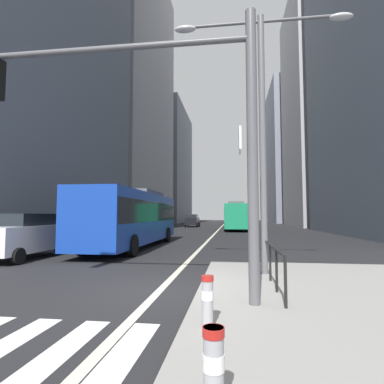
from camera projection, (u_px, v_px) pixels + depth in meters
name	position (u px, v px, depth m)	size (l,w,h in m)	color
ground_plane	(213.00, 236.00, 27.55)	(160.00, 160.00, 0.00)	black
crosswalk_stripes	(11.00, 363.00, 3.95)	(8.55, 3.20, 0.01)	silver
lane_centre_line	(218.00, 230.00, 37.43)	(0.20, 80.00, 0.01)	beige
office_tower_left_near	(16.00, 22.00, 25.85)	(12.79, 20.32, 36.01)	slate
office_tower_left_mid	(124.00, 91.00, 51.53)	(11.75, 25.62, 44.85)	#9E9EA3
office_tower_left_far	(162.00, 166.00, 78.32)	(12.30, 24.04, 28.27)	slate
office_tower_right_mid	(323.00, 110.00, 51.75)	(11.07, 16.97, 38.70)	#9E9EA3
office_tower_right_far	(295.00, 156.00, 76.00)	(12.50, 23.38, 32.33)	slate
city_bus_blue_oncoming	(134.00, 216.00, 18.03)	(2.73, 11.86, 3.40)	#14389E
sedan_white_oncoming	(23.00, 236.00, 13.35)	(2.07, 4.31, 1.94)	silver
city_bus_red_receding	(236.00, 215.00, 38.04)	(2.80, 11.04, 3.40)	#198456
car_oncoming_mid	(192.00, 220.00, 48.14)	(2.07, 4.44, 1.94)	black
car_receding_near	(238.00, 220.00, 55.73)	(2.17, 4.36, 1.94)	#232838
car_receding_far	(243.00, 220.00, 53.59)	(2.19, 4.40, 1.94)	#B2A899
traffic_signal_gantry	(154.00, 110.00, 6.56)	(6.13, 0.65, 6.00)	#515156
street_lamp_post	(262.00, 104.00, 9.52)	(5.50, 0.32, 8.00)	#56565B
bollard_front	(214.00, 368.00, 2.66)	(0.20, 0.20, 0.77)	#99999E
bollard_left	(207.00, 298.00, 4.82)	(0.20, 0.20, 0.79)	#99999E
pedestrian_railing	(273.00, 257.00, 7.62)	(0.06, 3.69, 0.98)	black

